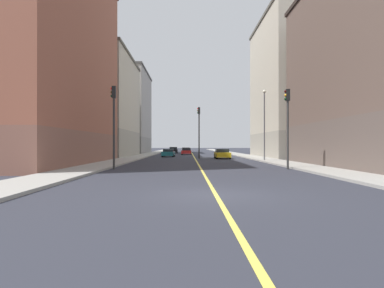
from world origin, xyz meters
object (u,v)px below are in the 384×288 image
Objects in this scene: building_right_distant at (122,112)px; traffic_light_right_near at (114,116)px; car_silver at (186,150)px; building_right_midblock at (96,106)px; traffic_light_left_near at (288,117)px; traffic_light_median_far at (199,126)px; car_black at (173,150)px; building_right_corner at (32,54)px; street_lamp_left_near at (264,118)px; car_yellow at (222,154)px; car_teal at (168,153)px; building_left_mid at (299,88)px; car_red at (186,151)px.

traffic_light_right_near is (8.92, -49.94, -5.02)m from building_right_distant.
traffic_light_right_near reaches higher than car_silver.
building_right_midblock reaches higher than traffic_light_left_near.
traffic_light_median_far is 30.60m from car_black.
building_right_corner reaches higher than street_lamp_left_near.
traffic_light_right_near is 1.53× the size of car_yellow.
street_lamp_left_near is 39.41m from car_black.
street_lamp_left_near is at bearing -72.63° from car_black.
car_black is (2.47, 49.64, -3.36)m from traffic_light_right_near.
car_teal is at bearing 127.86° from street_lamp_left_near.
building_right_corner is at bearing -149.50° from building_left_mid.
building_right_distant is 4.14× the size of car_black.
building_left_mid reaches higher than car_yellow.
street_lamp_left_near is at bearing 85.25° from traffic_light_left_near.
traffic_light_median_far is 1.48× the size of car_black.
car_yellow is (10.23, 19.89, -3.40)m from traffic_light_right_near.
car_black is (-10.69, 49.64, -3.24)m from traffic_light_left_near.
car_black is at bearing 104.63° from car_yellow.
car_teal is at bearing -63.19° from building_right_distant.
street_lamp_left_near is (-7.94, -12.27, -5.46)m from building_left_mid.
street_lamp_left_near is 1.81× the size of car_red.
traffic_light_median_far is 32.87m from car_silver.
building_left_mid is 24.23m from car_red.
traffic_light_median_far is at bearing 70.09° from traffic_light_right_near.
building_right_midblock reaches higher than car_red.
building_right_distant reaches higher than traffic_light_median_far.
building_right_corner is at bearing 164.22° from traffic_light_left_near.
car_red is at bearing 95.02° from traffic_light_median_far.
car_silver is 13.09m from car_red.
street_lamp_left_near is at bearing 40.82° from traffic_light_right_near.
car_black is at bearing 105.54° from car_red.
building_right_distant is 26.99m from car_teal.
building_left_mid is at bearing -39.34° from building_right_distant.
street_lamp_left_near reaches higher than car_yellow.
building_right_distant is 14.13m from car_black.
building_left_mid is 33.60m from traffic_light_right_near.
building_right_midblock reaches higher than street_lamp_left_near.
car_red reaches higher than car_teal.
building_right_distant is at bearing 122.51° from car_yellow.
traffic_light_right_near is 22.63m from car_yellow.
traffic_light_median_far is at bearing -86.76° from car_silver.
car_silver is at bearing 84.25° from traffic_light_right_near.
building_right_corner is 5.06× the size of car_black.
traffic_light_left_near is 29.23m from car_teal.
building_left_mid is 5.02× the size of car_silver.
traffic_light_median_far reaches higher than car_teal.
building_right_corner reaches higher than car_red.
building_right_midblock is at bearing 144.66° from street_lamp_left_near.
car_yellow is at bearing -158.73° from building_left_mid.
car_yellow is (-11.87, -4.62, -9.67)m from building_left_mid.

